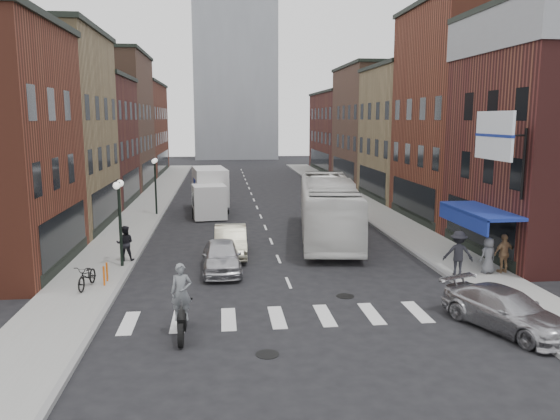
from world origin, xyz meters
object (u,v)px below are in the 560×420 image
object	(u,v)px
sedan_left_near	(222,256)
ped_left_solo	(125,243)
billboard_sign	(496,137)
ped_right_b	(504,253)
ped_right_c	(488,255)
motorcycle_rider	(182,303)
box_truck	(210,192)
sedan_left_far	(231,241)
transit_bus	(328,209)
streetlamp_near	(119,207)
bike_rack	(106,274)
parked_bicycle	(87,276)
curb_car	(506,310)
streetlamp_far	(155,175)
ped_right_a	(458,253)

from	to	relation	value
sedan_left_near	ped_left_solo	distance (m)	5.00
billboard_sign	ped_right_b	world-z (taller)	billboard_sign
ped_right_c	motorcycle_rider	bearing A→B (deg)	7.91
box_truck	sedan_left_far	xyz separation A→B (m)	(1.27, -12.82, -0.85)
transit_bus	ped_right_c	bearing A→B (deg)	-48.83
streetlamp_near	motorcycle_rider	xyz separation A→B (m)	(3.32, -8.41, -1.78)
bike_rack	ped_left_solo	distance (m)	3.70
parked_bicycle	sedan_left_far	bearing A→B (deg)	48.69
bike_rack	sedan_left_near	distance (m)	5.08
box_truck	bike_rack	bearing A→B (deg)	-109.98
curb_car	box_truck	bearing A→B (deg)	90.67
sedan_left_near	curb_car	distance (m)	12.21
streetlamp_far	ped_left_solo	bearing A→B (deg)	-90.00
sedan_left_far	transit_bus	bearing A→B (deg)	31.61
billboard_sign	sedan_left_near	xyz separation A→B (m)	(-11.40, 2.50, -5.40)
box_truck	parked_bicycle	distance (m)	18.67
billboard_sign	motorcycle_rider	world-z (taller)	billboard_sign
streetlamp_far	ped_right_a	bearing A→B (deg)	-49.19
streetlamp_near	ped_left_solo	size ratio (longest dim) A/B	2.42
billboard_sign	streetlamp_far	world-z (taller)	billboard_sign
streetlamp_far	sedan_left_near	bearing A→B (deg)	-73.00
streetlamp_near	sedan_left_near	size ratio (longest dim) A/B	0.96
motorcycle_rider	ped_right_b	size ratio (longest dim) A/B	1.39
streetlamp_far	ped_left_solo	distance (m)	13.17
billboard_sign	bike_rack	distance (m)	17.14
motorcycle_rider	ped_left_solo	distance (m)	9.95
parked_bicycle	ped_left_solo	bearing A→B (deg)	86.03
streetlamp_near	ped_left_solo	distance (m)	2.15
box_truck	transit_bus	size ratio (longest dim) A/B	0.61
billboard_sign	parked_bicycle	xyz separation A→B (m)	(-16.79, 0.25, -5.50)
ped_left_solo	ped_right_c	xyz separation A→B (m)	(16.27, -3.95, -0.05)
sedan_left_far	ped_left_solo	xyz separation A→B (m)	(-5.05, -1.03, 0.25)
streetlamp_far	motorcycle_rider	size ratio (longest dim) A/B	1.69
billboard_sign	streetlamp_far	xyz separation A→B (m)	(-15.99, 17.50, -3.22)
ped_right_a	ped_right_c	size ratio (longest dim) A/B	1.22
box_truck	parked_bicycle	world-z (taller)	box_truck
sedan_left_far	ped_right_c	size ratio (longest dim) A/B	2.84
ped_right_b	ped_right_c	xyz separation A→B (m)	(-0.73, -0.02, -0.07)
bike_rack	ped_right_c	size ratio (longest dim) A/B	0.50
sedan_left_near	ped_right_b	xyz separation A→B (m)	(12.41, -1.96, 0.29)
parked_bicycle	curb_car	bearing A→B (deg)	-14.18
curb_car	ped_right_c	size ratio (longest dim) A/B	2.85
streetlamp_far	sedan_left_far	bearing A→B (deg)	-67.16
sedan_left_near	ped_right_a	size ratio (longest dim) A/B	2.19
ped_left_solo	ped_right_c	size ratio (longest dim) A/B	1.06
ped_right_c	streetlamp_far	bearing A→B (deg)	-61.08
ped_right_a	ped_right_c	xyz separation A→B (m)	(1.47, 0.16, -0.18)
bike_rack	ped_right_a	bearing A→B (deg)	-1.68
billboard_sign	ped_right_a	size ratio (longest dim) A/B	1.89
ped_left_solo	ped_right_c	bearing A→B (deg)	165.34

